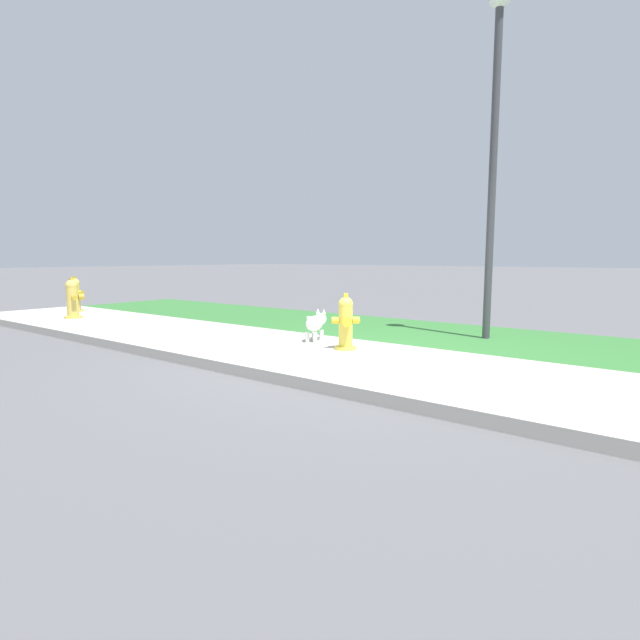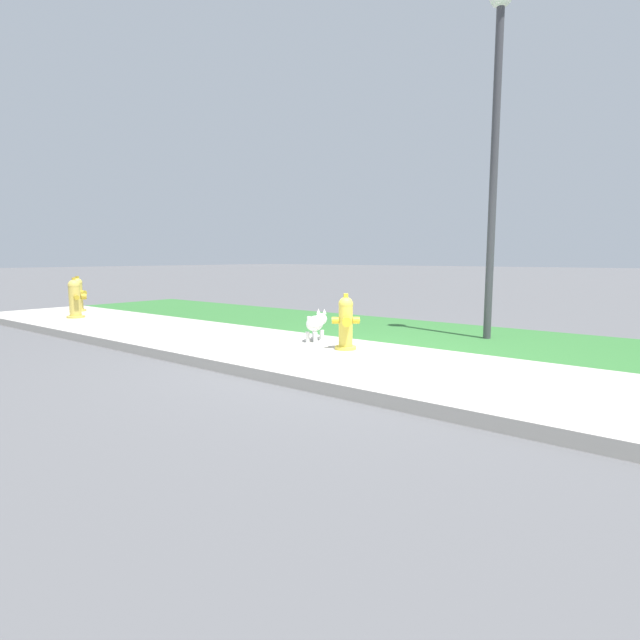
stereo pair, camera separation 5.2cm
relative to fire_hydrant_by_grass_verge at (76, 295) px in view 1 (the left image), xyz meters
name	(u,v)px [view 1 (the left image)]	position (x,y,z in m)	size (l,w,h in m)	color
ground_plane	(348,359)	(7.73, -0.56, -0.38)	(120.00, 120.00, 0.00)	#515154
sidewalk_pavement	(348,359)	(7.73, -0.56, -0.38)	(18.00, 2.47, 0.01)	#ADA89E
grass_verge	(440,333)	(7.73, 1.99, -0.38)	(18.00, 2.62, 0.01)	#2D662D
street_curb	(272,375)	(7.73, -1.87, -0.32)	(18.00, 0.16, 0.12)	#ADA89E
fire_hydrant_by_grass_verge	(76,295)	(0.00, 0.00, 0.00)	(0.35, 0.38, 0.79)	gold
fire_hydrant_across_street	(73,299)	(1.15, -0.62, 0.01)	(0.41, 0.38, 0.81)	gold
fire_hydrant_at_driveway	(346,323)	(7.36, -0.08, -0.03)	(0.34, 0.34, 0.74)	yellow
small_white_dog	(316,323)	(6.62, 0.22, -0.12)	(0.31, 0.55, 0.45)	white
street_lamp	(495,113)	(8.47, 1.98, 2.85)	(0.32, 0.32, 4.93)	#3D3D42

